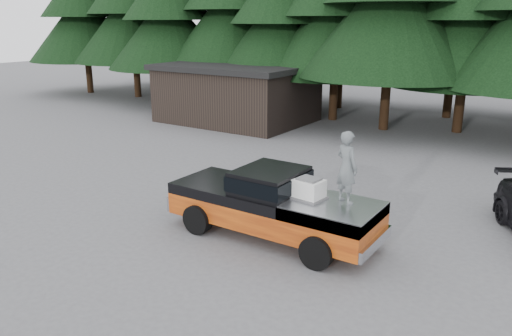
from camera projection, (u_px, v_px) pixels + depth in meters
The scene contains 6 objects.
ground at pixel (247, 217), 15.13m from camera, with size 120.00×120.00×0.00m, color #535255.
pickup_truck at pixel (273, 214), 13.60m from camera, with size 6.00×2.04×1.33m, color #D05911, non-canonical shape.
truck_cab at pixel (270, 180), 13.37m from camera, with size 1.66×1.90×0.59m, color black.
air_compressor at pixel (309, 190), 12.75m from camera, with size 0.72×0.59×0.49m, color silver.
man_on_bed at pixel (347, 167), 12.34m from camera, with size 0.67×0.44×1.84m, color #5A6061.
utility_building at pixel (237, 93), 29.01m from camera, with size 8.40×6.40×3.30m.
Camera 1 is at (8.04, -11.55, 5.76)m, focal length 35.00 mm.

